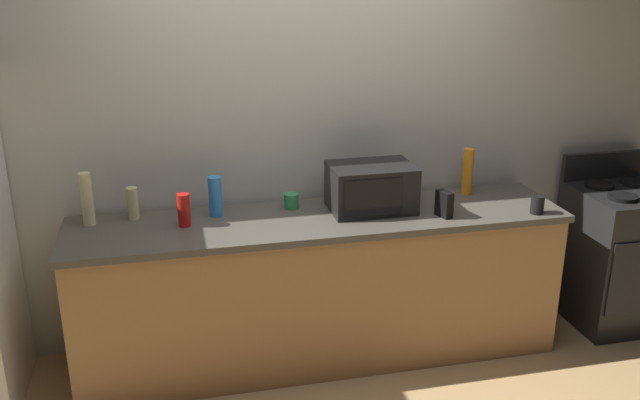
# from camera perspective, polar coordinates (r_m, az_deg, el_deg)

# --- Properties ---
(ground_plane) EXTENTS (8.00, 8.00, 0.00)m
(ground_plane) POSITION_cam_1_polar(r_m,az_deg,el_deg) (3.96, 1.35, -15.73)
(ground_plane) COLOR tan
(back_wall) EXTENTS (6.40, 0.10, 2.70)m
(back_wall) POSITION_cam_1_polar(r_m,az_deg,el_deg) (4.13, -1.28, 6.44)
(back_wall) COLOR beige
(back_wall) RESTS_ON ground_plane
(counter_run) EXTENTS (2.84, 0.64, 0.90)m
(counter_run) POSITION_cam_1_polar(r_m,az_deg,el_deg) (4.06, 0.00, -7.32)
(counter_run) COLOR #B27F4C
(counter_run) RESTS_ON ground_plane
(stove_range) EXTENTS (0.60, 0.61, 1.08)m
(stove_range) POSITION_cam_1_polar(r_m,az_deg,el_deg) (4.87, 23.69, -4.23)
(stove_range) COLOR black
(stove_range) RESTS_ON ground_plane
(microwave) EXTENTS (0.48, 0.35, 0.27)m
(microwave) POSITION_cam_1_polar(r_m,az_deg,el_deg) (3.95, 4.30, 1.04)
(microwave) COLOR black
(microwave) RESTS_ON counter_run
(cordless_phone) EXTENTS (0.08, 0.12, 0.15)m
(cordless_phone) POSITION_cam_1_polar(r_m,az_deg,el_deg) (3.92, 10.35, -0.32)
(cordless_phone) COLOR black
(cordless_phone) RESTS_ON counter_run
(bottle_hand_soap) EXTENTS (0.07, 0.07, 0.30)m
(bottle_hand_soap) POSITION_cam_1_polar(r_m,az_deg,el_deg) (3.92, -18.92, 0.07)
(bottle_hand_soap) COLOR beige
(bottle_hand_soap) RESTS_ON counter_run
(bottle_dish_soap) EXTENTS (0.07, 0.07, 0.29)m
(bottle_dish_soap) POSITION_cam_1_polar(r_m,az_deg,el_deg) (4.30, 12.26, 2.33)
(bottle_dish_soap) COLOR orange
(bottle_dish_soap) RESTS_ON counter_run
(bottle_vinegar) EXTENTS (0.06, 0.06, 0.18)m
(bottle_vinegar) POSITION_cam_1_polar(r_m,az_deg,el_deg) (3.95, -15.40, -0.28)
(bottle_vinegar) COLOR beige
(bottle_vinegar) RESTS_ON counter_run
(bottle_spray_cleaner) EXTENTS (0.08, 0.08, 0.23)m
(bottle_spray_cleaner) POSITION_cam_1_polar(r_m,az_deg,el_deg) (3.90, -8.76, 0.31)
(bottle_spray_cleaner) COLOR #338CE5
(bottle_spray_cleaner) RESTS_ON counter_run
(bottle_hot_sauce) EXTENTS (0.07, 0.07, 0.18)m
(bottle_hot_sauce) POSITION_cam_1_polar(r_m,az_deg,el_deg) (3.78, -11.32, -0.83)
(bottle_hot_sauce) COLOR red
(bottle_hot_sauce) RESTS_ON counter_run
(mug_green) EXTENTS (0.09, 0.09, 0.09)m
(mug_green) POSITION_cam_1_polar(r_m,az_deg,el_deg) (4.00, -2.41, -0.07)
(mug_green) COLOR #2D8C47
(mug_green) RESTS_ON counter_run
(mug_black) EXTENTS (0.08, 0.08, 0.11)m
(mug_black) POSITION_cam_1_polar(r_m,az_deg,el_deg) (4.10, 17.72, -0.37)
(mug_black) COLOR black
(mug_black) RESTS_ON counter_run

